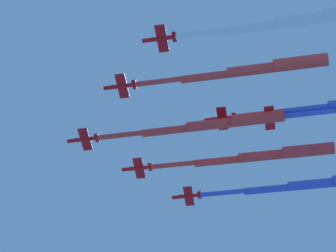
% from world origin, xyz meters
% --- Properties ---
extents(jet_lead, '(45.95, 44.75, 3.82)m').
position_xyz_m(jet_lead, '(9.18, 8.55, 161.95)').
color(jet_lead, red).
extents(jet_port_inner, '(45.79, 44.38, 3.82)m').
position_xyz_m(jet_port_inner, '(28.29, 7.33, 165.07)').
color(jet_port_inner, red).
extents(jet_starboard_inner, '(45.82, 46.11, 3.80)m').
position_xyz_m(jet_starboard_inner, '(8.09, 28.63, 163.96)').
color(jet_starboard_inner, red).
extents(jet_port_mid, '(46.37, 44.74, 3.75)m').
position_xyz_m(jet_port_mid, '(47.91, 6.61, 163.49)').
color(jet_port_mid, red).
extents(jet_starboard_mid, '(47.34, 47.64, 3.81)m').
position_xyz_m(jet_starboard_mid, '(8.04, 48.84, 165.32)').
color(jet_starboard_mid, red).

